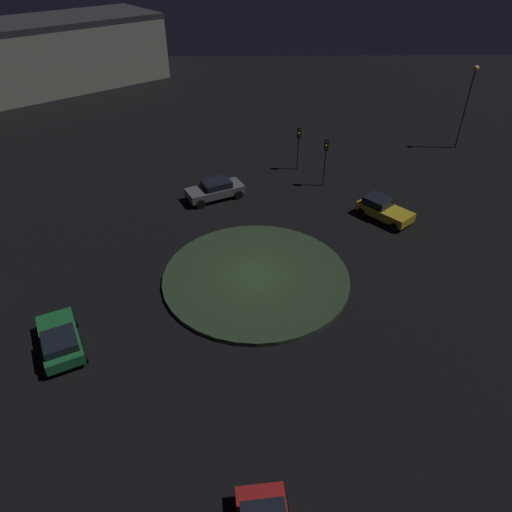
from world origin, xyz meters
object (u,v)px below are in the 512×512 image
traffic_light_southeast (326,153)px  streetlamp_southeast (469,96)px  store_building (2,61)px  traffic_light_east (299,140)px  car_grey (215,189)px  car_yellow (383,209)px  car_green (60,340)px

traffic_light_southeast → streetlamp_southeast: bearing=144.3°
traffic_light_southeast → store_building: store_building is taller
traffic_light_east → streetlamp_southeast: bearing=120.3°
car_grey → store_building: 38.76m
traffic_light_east → traffic_light_southeast: bearing=44.5°
traffic_light_east → traffic_light_southeast: size_ratio=0.95×
car_yellow → car_green: car_yellow is taller
car_green → streetlamp_southeast: (26.11, -29.59, 4.28)m
car_green → store_building: store_building is taller
car_yellow → traffic_light_east: bearing=172.1°
car_green → traffic_light_east: traffic_light_east is taller
car_yellow → traffic_light_southeast: traffic_light_southeast is taller
traffic_light_east → streetlamp_southeast: size_ratio=0.50×
car_yellow → car_grey: size_ratio=0.87×
car_green → traffic_light_southeast: 24.12m
traffic_light_east → traffic_light_southeast: (-3.18, -1.90, 0.15)m
car_grey → traffic_light_southeast: size_ratio=1.20×
car_yellow → store_building: (30.28, 40.01, 3.31)m
car_grey → traffic_light_east: 8.90m
traffic_light_southeast → car_green: bearing=-16.1°
streetlamp_southeast → store_building: 53.03m
traffic_light_east → store_building: store_building is taller
car_grey → traffic_light_east: bearing=10.8°
car_grey → traffic_light_east: traffic_light_east is taller
streetlamp_southeast → store_building: size_ratio=0.20×
store_building → traffic_light_southeast: bearing=106.4°
traffic_light_east → traffic_light_southeast: traffic_light_southeast is taller
car_green → traffic_light_southeast: size_ratio=1.07×
traffic_light_southeast → streetlamp_southeast: size_ratio=0.53×
car_grey → car_yellow: bearing=-40.7°
car_yellow → streetlamp_southeast: (13.14, -10.17, 4.25)m
car_yellow → traffic_light_southeast: bearing=173.8°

